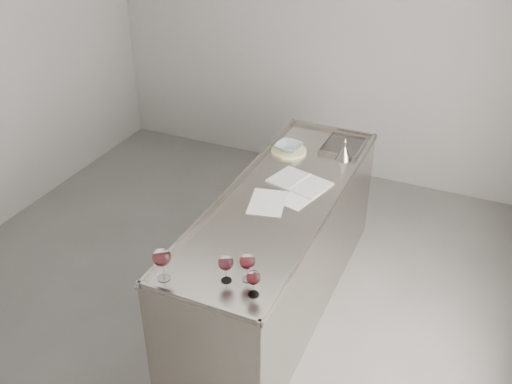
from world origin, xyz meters
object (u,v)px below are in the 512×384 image
at_px(wine_glass_left, 162,258).
at_px(ceramic_bowl, 289,147).
at_px(wine_glass_middle, 226,263).
at_px(counter, 279,251).
at_px(wine_glass_right, 247,262).
at_px(wine_funnel, 344,153).
at_px(wine_glass_small, 253,278).
at_px(notebook, 300,182).

bearing_deg(wine_glass_left, ceramic_bowl, 87.39).
distance_m(wine_glass_left, wine_glass_middle, 0.35).
distance_m(counter, wine_glass_right, 1.09).
bearing_deg(wine_funnel, ceramic_bowl, -172.75).
xyz_separation_m(counter, ceramic_bowl, (-0.20, 0.66, 0.51)).
xyz_separation_m(wine_glass_middle, wine_glass_small, (0.19, -0.04, -0.01)).
bearing_deg(wine_glass_left, wine_funnel, 74.00).
xyz_separation_m(ceramic_bowl, wine_funnel, (0.43, 0.06, 0.01)).
bearing_deg(wine_glass_middle, counter, 93.25).
height_order(wine_glass_left, wine_glass_small, wine_glass_left).
height_order(wine_glass_right, ceramic_bowl, wine_glass_right).
height_order(counter, notebook, counter).
distance_m(counter, wine_glass_middle, 1.12).
xyz_separation_m(counter, wine_funnel, (0.24, 0.71, 0.52)).
bearing_deg(notebook, wine_glass_small, -65.94).
distance_m(wine_glass_left, wine_glass_small, 0.52).
relative_size(wine_glass_middle, wine_glass_right, 0.98).
distance_m(counter, wine_glass_left, 1.27).
height_order(wine_glass_small, notebook, wine_glass_small).
relative_size(counter, wine_glass_middle, 13.96).
bearing_deg(wine_glass_small, wine_glass_middle, 166.69).
height_order(counter, wine_glass_middle, wine_glass_middle).
relative_size(notebook, ceramic_bowl, 2.29).
bearing_deg(wine_glass_middle, notebook, 90.09).
bearing_deg(wine_glass_right, notebook, 95.42).
height_order(wine_glass_middle, wine_funnel, wine_funnel).
bearing_deg(wine_glass_middle, wine_funnel, 83.66).
relative_size(wine_glass_middle, notebook, 0.37).
relative_size(wine_glass_right, notebook, 0.38).
xyz_separation_m(wine_glass_left, notebook, (0.33, 1.31, -0.14)).
bearing_deg(wine_glass_right, wine_glass_left, -156.93).
bearing_deg(counter, wine_glass_small, -76.40).
bearing_deg(counter, wine_glass_middle, -86.75).
bearing_deg(ceramic_bowl, notebook, -59.68).
height_order(wine_glass_left, ceramic_bowl, wine_glass_left).
xyz_separation_m(wine_glass_middle, notebook, (-0.00, 1.18, -0.12)).
relative_size(wine_glass_left, wine_glass_middle, 1.19).
xyz_separation_m(wine_glass_left, wine_glass_small, (0.52, 0.08, -0.03)).
height_order(counter, wine_glass_right, wine_glass_right).
relative_size(wine_glass_middle, ceramic_bowl, 0.84).
xyz_separation_m(wine_glass_left, ceramic_bowl, (0.08, 1.74, -0.10)).
xyz_separation_m(wine_glass_right, wine_funnel, (0.08, 1.61, -0.07)).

